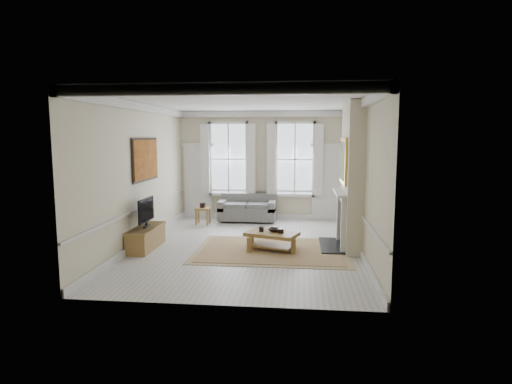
# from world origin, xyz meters

# --- Properties ---
(floor) EXTENTS (7.20, 7.20, 0.00)m
(floor) POSITION_xyz_m (0.00, 0.00, 0.00)
(floor) COLOR #B7B5AD
(floor) RESTS_ON ground
(ceiling) EXTENTS (7.20, 7.20, 0.00)m
(ceiling) POSITION_xyz_m (0.00, 0.00, 3.40)
(ceiling) COLOR white
(ceiling) RESTS_ON back_wall
(back_wall) EXTENTS (5.20, 0.00, 5.20)m
(back_wall) POSITION_xyz_m (0.00, 3.60, 1.70)
(back_wall) COLOR beige
(back_wall) RESTS_ON floor
(left_wall) EXTENTS (0.00, 7.20, 7.20)m
(left_wall) POSITION_xyz_m (-2.60, 0.00, 1.70)
(left_wall) COLOR beige
(left_wall) RESTS_ON floor
(right_wall) EXTENTS (0.00, 7.20, 7.20)m
(right_wall) POSITION_xyz_m (2.60, 0.00, 1.70)
(right_wall) COLOR beige
(right_wall) RESTS_ON floor
(window_left) EXTENTS (1.26, 0.20, 2.20)m
(window_left) POSITION_xyz_m (-1.05, 3.55, 1.90)
(window_left) COLOR #B2BCC6
(window_left) RESTS_ON back_wall
(window_right) EXTENTS (1.26, 0.20, 2.20)m
(window_right) POSITION_xyz_m (1.05, 3.55, 1.90)
(window_right) COLOR #B2BCC6
(window_right) RESTS_ON back_wall
(door_left) EXTENTS (0.90, 0.08, 2.30)m
(door_left) POSITION_xyz_m (-2.05, 3.56, 1.15)
(door_left) COLOR silver
(door_left) RESTS_ON floor
(door_right) EXTENTS (0.90, 0.08, 2.30)m
(door_right) POSITION_xyz_m (2.05, 3.56, 1.15)
(door_right) COLOR silver
(door_right) RESTS_ON floor
(painting) EXTENTS (0.05, 1.66, 1.06)m
(painting) POSITION_xyz_m (-2.56, 0.30, 2.05)
(painting) COLOR #AB691D
(painting) RESTS_ON left_wall
(chimney_breast) EXTENTS (0.35, 1.70, 3.38)m
(chimney_breast) POSITION_xyz_m (2.43, 0.20, 1.70)
(chimney_breast) COLOR beige
(chimney_breast) RESTS_ON floor
(hearth) EXTENTS (0.55, 1.50, 0.05)m
(hearth) POSITION_xyz_m (2.00, 0.20, 0.03)
(hearth) COLOR black
(hearth) RESTS_ON floor
(fireplace) EXTENTS (0.21, 1.45, 1.33)m
(fireplace) POSITION_xyz_m (2.20, 0.20, 0.73)
(fireplace) COLOR silver
(fireplace) RESTS_ON floor
(mirror) EXTENTS (0.06, 1.26, 1.06)m
(mirror) POSITION_xyz_m (2.21, 0.20, 2.05)
(mirror) COLOR gold
(mirror) RESTS_ON chimney_breast
(sofa) EXTENTS (1.74, 0.85, 0.84)m
(sofa) POSITION_xyz_m (-0.39, 3.11, 0.35)
(sofa) COLOR #5B5B59
(sofa) RESTS_ON floor
(side_table) EXTENTS (0.43, 0.43, 0.51)m
(side_table) POSITION_xyz_m (-1.65, 2.45, 0.40)
(side_table) COLOR brown
(side_table) RESTS_ON floor
(rug) EXTENTS (3.50, 2.60, 0.02)m
(rug) POSITION_xyz_m (0.60, -0.30, 0.01)
(rug) COLOR tan
(rug) RESTS_ON floor
(coffee_table) EXTENTS (1.31, 1.02, 0.43)m
(coffee_table) POSITION_xyz_m (0.60, -0.30, 0.35)
(coffee_table) COLOR brown
(coffee_table) RESTS_ON rug
(ceramic_pot_a) EXTENTS (0.11, 0.11, 0.11)m
(ceramic_pot_a) POSITION_xyz_m (0.35, -0.25, 0.49)
(ceramic_pot_a) COLOR black
(ceramic_pot_a) RESTS_ON coffee_table
(ceramic_pot_b) EXTENTS (0.15, 0.15, 0.10)m
(ceramic_pot_b) POSITION_xyz_m (0.80, -0.35, 0.48)
(ceramic_pot_b) COLOR black
(ceramic_pot_b) RESTS_ON coffee_table
(bowl) EXTENTS (0.35, 0.35, 0.07)m
(bowl) POSITION_xyz_m (0.65, -0.20, 0.47)
(bowl) COLOR black
(bowl) RESTS_ON coffee_table
(tv_stand) EXTENTS (0.46, 1.44, 0.51)m
(tv_stand) POSITION_xyz_m (-2.34, -0.42, 0.26)
(tv_stand) COLOR brown
(tv_stand) RESTS_ON floor
(tv) EXTENTS (0.08, 0.90, 0.68)m
(tv) POSITION_xyz_m (-2.32, -0.42, 0.91)
(tv) COLOR black
(tv) RESTS_ON tv_stand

